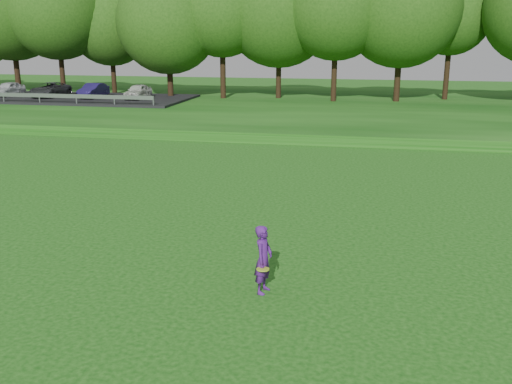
# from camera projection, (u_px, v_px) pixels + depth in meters

# --- Properties ---
(ground) EXTENTS (140.00, 140.00, 0.00)m
(ground) POSITION_uv_depth(u_px,v_px,m) (223.00, 295.00, 13.20)
(ground) COLOR #10450D
(ground) RESTS_ON ground
(berm) EXTENTS (130.00, 30.00, 0.60)m
(berm) POSITION_uv_depth(u_px,v_px,m) (333.00, 108.00, 45.24)
(berm) COLOR #10450D
(berm) RESTS_ON ground
(walking_path) EXTENTS (130.00, 1.60, 0.04)m
(walking_path) POSITION_uv_depth(u_px,v_px,m) (314.00, 142.00, 32.09)
(walking_path) COLOR gray
(walking_path) RESTS_ON ground
(treeline) EXTENTS (104.00, 7.00, 15.00)m
(treeline) POSITION_uv_depth(u_px,v_px,m) (340.00, 7.00, 46.96)
(treeline) COLOR #1C450F
(treeline) RESTS_ON berm
(parking_lot) EXTENTS (24.00, 9.00, 1.38)m
(parking_lot) POSITION_uv_depth(u_px,v_px,m) (46.00, 94.00, 48.64)
(parking_lot) COLOR black
(parking_lot) RESTS_ON berm
(woman) EXTENTS (0.49, 0.74, 1.63)m
(woman) POSITION_uv_depth(u_px,v_px,m) (263.00, 259.00, 13.14)
(woman) COLOR #4F1A78
(woman) RESTS_ON ground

